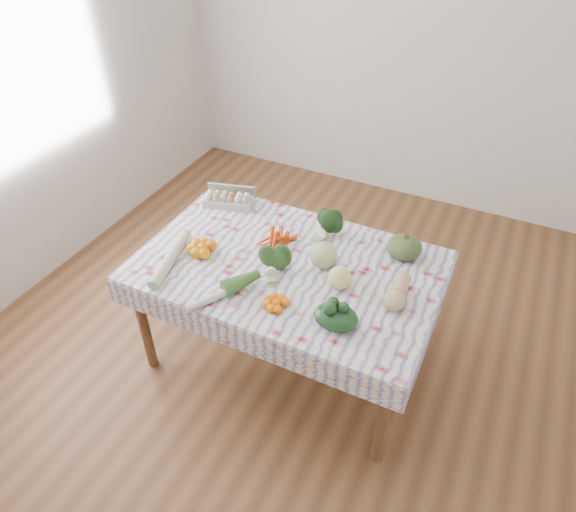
{
  "coord_description": "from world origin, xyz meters",
  "views": [
    {
      "loc": [
        0.96,
        -1.96,
        2.59
      ],
      "look_at": [
        0.0,
        0.0,
        0.82
      ],
      "focal_mm": 32.0,
      "sensor_mm": 36.0,
      "label": 1
    }
  ],
  "objects_px": {
    "cabbage": "(324,255)",
    "grapefruit": "(340,278)",
    "kabocha_squash": "(405,247)",
    "dining_table": "(288,275)",
    "butternut_squash": "(398,291)",
    "egg_carton": "(228,201)"
  },
  "relations": [
    {
      "from": "grapefruit",
      "to": "egg_carton",
      "type": "bearing_deg",
      "value": 156.26
    },
    {
      "from": "egg_carton",
      "to": "butternut_squash",
      "type": "distance_m",
      "value": 1.28
    },
    {
      "from": "egg_carton",
      "to": "butternut_squash",
      "type": "height_order",
      "value": "butternut_squash"
    },
    {
      "from": "egg_carton",
      "to": "grapefruit",
      "type": "xyz_separation_m",
      "value": [
        0.92,
        -0.41,
        0.02
      ]
    },
    {
      "from": "egg_carton",
      "to": "kabocha_squash",
      "type": "distance_m",
      "value": 1.15
    },
    {
      "from": "egg_carton",
      "to": "cabbage",
      "type": "height_order",
      "value": "cabbage"
    },
    {
      "from": "dining_table",
      "to": "kabocha_squash",
      "type": "distance_m",
      "value": 0.67
    },
    {
      "from": "cabbage",
      "to": "egg_carton",
      "type": "bearing_deg",
      "value": 160.14
    },
    {
      "from": "dining_table",
      "to": "butternut_squash",
      "type": "height_order",
      "value": "butternut_squash"
    },
    {
      "from": "dining_table",
      "to": "butternut_squash",
      "type": "relative_size",
      "value": 6.45
    },
    {
      "from": "dining_table",
      "to": "cabbage",
      "type": "distance_m",
      "value": 0.25
    },
    {
      "from": "egg_carton",
      "to": "kabocha_squash",
      "type": "relative_size",
      "value": 1.6
    },
    {
      "from": "dining_table",
      "to": "cabbage",
      "type": "relative_size",
      "value": 10.66
    },
    {
      "from": "dining_table",
      "to": "butternut_squash",
      "type": "bearing_deg",
      "value": -0.94
    },
    {
      "from": "cabbage",
      "to": "butternut_squash",
      "type": "bearing_deg",
      "value": -10.99
    },
    {
      "from": "kabocha_squash",
      "to": "grapefruit",
      "type": "distance_m",
      "value": 0.46
    },
    {
      "from": "dining_table",
      "to": "kabocha_squash",
      "type": "height_order",
      "value": "kabocha_squash"
    },
    {
      "from": "cabbage",
      "to": "butternut_squash",
      "type": "relative_size",
      "value": 0.6
    },
    {
      "from": "butternut_squash",
      "to": "cabbage",
      "type": "bearing_deg",
      "value": 166.4
    },
    {
      "from": "egg_carton",
      "to": "grapefruit",
      "type": "height_order",
      "value": "grapefruit"
    },
    {
      "from": "grapefruit",
      "to": "butternut_squash",
      "type": "bearing_deg",
      "value": 7.35
    },
    {
      "from": "cabbage",
      "to": "grapefruit",
      "type": "relative_size",
      "value": 1.2
    }
  ]
}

